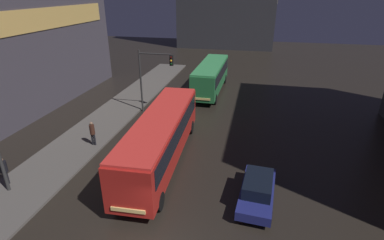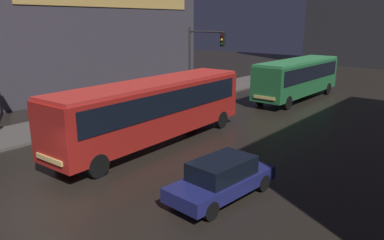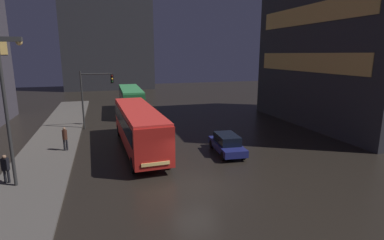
{
  "view_description": "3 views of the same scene",
  "coord_description": "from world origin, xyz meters",
  "views": [
    {
      "loc": [
        3.36,
        -8.69,
        10.52
      ],
      "look_at": [
        -0.74,
        9.91,
        2.16
      ],
      "focal_mm": 28.0,
      "sensor_mm": 36.0,
      "label": 1
    },
    {
      "loc": [
        11.02,
        -5.35,
        6.18
      ],
      "look_at": [
        -0.32,
        8.29,
        1.45
      ],
      "focal_mm": 35.0,
      "sensor_mm": 36.0,
      "label": 2
    },
    {
      "loc": [
        -4.67,
        -15.05,
        7.31
      ],
      "look_at": [
        2.77,
        10.1,
        1.52
      ],
      "focal_mm": 28.0,
      "sensor_mm": 36.0,
      "label": 3
    }
  ],
  "objects": [
    {
      "name": "bus_near",
      "position": [
        -2.25,
        7.59,
        2.02
      ],
      "size": [
        2.98,
        12.1,
        3.27
      ],
      "rotation": [
        0.0,
        0.0,
        3.18
      ],
      "color": "#AD1E19",
      "rests_on": "ground"
    },
    {
      "name": "bus_far",
      "position": [
        -1.47,
        22.83,
        1.96
      ],
      "size": [
        2.57,
        10.41,
        3.18
      ],
      "rotation": [
        0.0,
        0.0,
        3.13
      ],
      "color": "#236B38",
      "rests_on": "ground"
    },
    {
      "name": "car_taxi",
      "position": [
        3.95,
        4.83,
        0.74
      ],
      "size": [
        2.03,
        4.47,
        1.45
      ],
      "rotation": [
        0.0,
        0.0,
        3.06
      ],
      "color": "navy",
      "rests_on": "ground"
    },
    {
      "name": "sidewalk_left",
      "position": [
        -9.0,
        10.0,
        0.07
      ],
      "size": [
        4.0,
        48.0,
        0.15
      ],
      "color": "#56514C",
      "rests_on": "ground"
    },
    {
      "name": "pedestrian_near",
      "position": [
        -7.7,
        8.5,
        1.21
      ],
      "size": [
        0.48,
        0.48,
        1.8
      ],
      "rotation": [
        0.0,
        0.0,
        2.67
      ],
      "color": "black",
      "rests_on": "sidewalk_left"
    },
    {
      "name": "ground_plane",
      "position": [
        0.0,
        0.0,
        0.0
      ],
      "size": [
        120.0,
        120.0,
        0.0
      ],
      "primitive_type": "plane",
      "color": "black"
    },
    {
      "name": "traffic_light_main",
      "position": [
        -5.62,
        15.73,
        3.89
      ],
      "size": [
        3.15,
        0.35,
        5.72
      ],
      "color": "#2D2D2D",
      "rests_on": "ground"
    }
  ]
}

